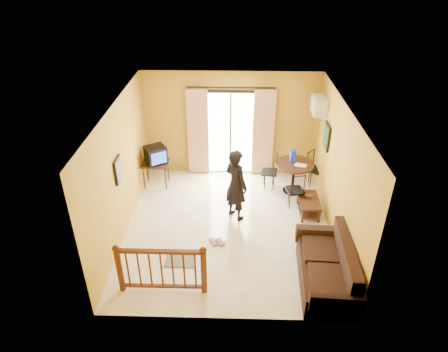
{
  "coord_description": "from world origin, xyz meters",
  "views": [
    {
      "loc": [
        0.11,
        -7.09,
        5.51
      ],
      "look_at": [
        -0.11,
        0.2,
        1.2
      ],
      "focal_mm": 32.0,
      "sensor_mm": 36.0,
      "label": 1
    }
  ],
  "objects_px": {
    "television": "(156,155)",
    "coffee_table": "(309,204)",
    "sofa": "(329,270)",
    "standing_person": "(236,185)",
    "dining_table": "(294,169)"
  },
  "relations": [
    {
      "from": "sofa",
      "to": "standing_person",
      "type": "distance_m",
      "value": 2.73
    },
    {
      "from": "television",
      "to": "coffee_table",
      "type": "distance_m",
      "value": 3.94
    },
    {
      "from": "dining_table",
      "to": "sofa",
      "type": "height_order",
      "value": "sofa"
    },
    {
      "from": "sofa",
      "to": "standing_person",
      "type": "xyz_separation_m",
      "value": [
        -1.71,
        2.07,
        0.51
      ]
    },
    {
      "from": "television",
      "to": "standing_person",
      "type": "relative_size",
      "value": 0.38
    },
    {
      "from": "dining_table",
      "to": "standing_person",
      "type": "distance_m",
      "value": 1.84
    },
    {
      "from": "dining_table",
      "to": "sofa",
      "type": "relative_size",
      "value": 0.49
    },
    {
      "from": "television",
      "to": "coffee_table",
      "type": "bearing_deg",
      "value": -49.04
    },
    {
      "from": "television",
      "to": "coffee_table",
      "type": "xyz_separation_m",
      "value": [
        3.72,
        -1.14,
        -0.63
      ]
    },
    {
      "from": "television",
      "to": "dining_table",
      "type": "relative_size",
      "value": 0.67
    },
    {
      "from": "sofa",
      "to": "standing_person",
      "type": "relative_size",
      "value": 1.15
    },
    {
      "from": "coffee_table",
      "to": "sofa",
      "type": "relative_size",
      "value": 0.43
    },
    {
      "from": "dining_table",
      "to": "standing_person",
      "type": "bearing_deg",
      "value": -142.02
    },
    {
      "from": "dining_table",
      "to": "coffee_table",
      "type": "distance_m",
      "value": 1.05
    },
    {
      "from": "television",
      "to": "standing_person",
      "type": "height_order",
      "value": "standing_person"
    }
  ]
}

